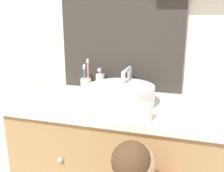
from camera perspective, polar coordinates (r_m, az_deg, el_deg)
wall_back at (r=1.52m, az=6.81°, el=16.07°), size 3.20×0.18×2.50m
vanity_counter at (r=1.50m, az=3.35°, el=-18.91°), size 1.21×0.53×0.83m
sink_basin at (r=1.29m, az=2.17°, el=-1.78°), size 0.35×0.40×0.16m
toothbrush_holder at (r=1.54m, az=-5.96°, el=0.66°), size 0.07×0.07×0.19m
soap_dispenser at (r=1.53m, az=-2.70°, el=1.03°), size 0.05×0.05×0.14m
drinking_cup at (r=1.09m, az=7.40°, el=-5.90°), size 0.07×0.07×0.08m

